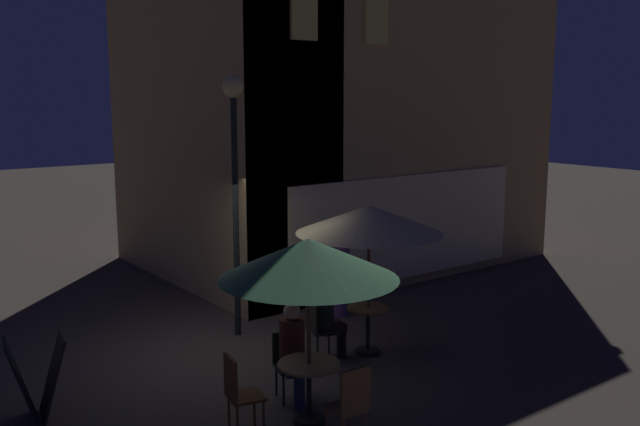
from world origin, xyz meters
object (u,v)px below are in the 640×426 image
(cafe_chair_0, at_px, (290,359))
(patron_seated_1, at_px, (327,313))
(menu_sandwich_board, at_px, (37,379))
(cafe_chair_2, at_px, (351,401))
(cafe_chair_1, at_px, (238,389))
(street_lamp_near_corner, at_px, (234,150))
(patio_umbrella_0, at_px, (309,260))
(cafe_table_1, at_px, (368,322))
(cafe_chair_3, at_px, (318,324))
(patron_seated_0, at_px, (293,347))
(patio_umbrella_1, at_px, (369,220))
(cafe_table_0, at_px, (309,379))
(patron_standing_2, at_px, (341,265))

(cafe_chair_0, height_order, patron_seated_1, patron_seated_1)
(menu_sandwich_board, relative_size, cafe_chair_2, 1.02)
(cafe_chair_2, bearing_deg, cafe_chair_1, 41.94)
(street_lamp_near_corner, xyz_separation_m, patio_umbrella_0, (-0.91, -3.22, -1.02))
(street_lamp_near_corner, distance_m, cafe_table_1, 3.38)
(street_lamp_near_corner, distance_m, cafe_chair_3, 3.03)
(menu_sandwich_board, height_order, patron_seated_0, patron_seated_0)
(patio_umbrella_0, distance_m, patio_umbrella_1, 2.44)
(street_lamp_near_corner, xyz_separation_m, patio_umbrella_1, (1.16, -1.92, -0.96))
(patio_umbrella_0, bearing_deg, cafe_table_0, 0.00)
(cafe_table_1, relative_size, patio_umbrella_1, 0.32)
(cafe_chair_3, xyz_separation_m, patron_seated_0, (-1.07, -0.90, 0.16))
(menu_sandwich_board, height_order, patio_umbrella_1, patio_umbrella_1)
(cafe_chair_3, bearing_deg, patron_standing_2, 56.32)
(patron_seated_0, bearing_deg, menu_sandwich_board, -99.88)
(cafe_table_1, bearing_deg, patio_umbrella_1, 0.00)
(patron_seated_1, bearing_deg, cafe_chair_1, -136.53)
(cafe_chair_2, bearing_deg, cafe_table_1, -41.65)
(cafe_chair_1, bearing_deg, patron_standing_2, 48.74)
(street_lamp_near_corner, height_order, cafe_chair_3, street_lamp_near_corner)
(patron_seated_1, relative_size, patron_standing_2, 0.70)
(cafe_chair_1, relative_size, patron_seated_1, 0.77)
(menu_sandwich_board, height_order, patron_standing_2, patron_standing_2)
(cafe_chair_0, height_order, cafe_chair_1, cafe_chair_1)
(patron_seated_0, relative_size, patron_seated_1, 1.00)
(patio_umbrella_1, bearing_deg, cafe_chair_2, -134.61)
(cafe_table_1, distance_m, cafe_chair_2, 3.00)
(patron_seated_1, distance_m, patron_standing_2, 2.10)
(patio_umbrella_0, distance_m, patron_seated_1, 2.40)
(cafe_table_0, relative_size, cafe_chair_3, 0.80)
(cafe_chair_2, xyz_separation_m, patron_seated_0, (0.24, 1.44, 0.14))
(cafe_chair_0, bearing_deg, cafe_chair_3, 144.50)
(cafe_chair_1, relative_size, cafe_chair_2, 1.00)
(cafe_table_1, height_order, patron_standing_2, patron_standing_2)
(cafe_chair_0, distance_m, patron_standing_2, 3.47)
(cafe_table_0, xyz_separation_m, patio_umbrella_0, (-0.00, 0.00, 1.46))
(menu_sandwich_board, relative_size, cafe_chair_3, 1.07)
(cafe_chair_3, bearing_deg, cafe_chair_0, -129.17)
(patio_umbrella_1, xyz_separation_m, cafe_chair_0, (-1.83, -0.56, -1.55))
(cafe_chair_0, bearing_deg, patron_standing_2, 147.97)
(patron_seated_0, xyz_separation_m, patron_standing_2, (2.67, 2.36, 0.20))
(cafe_table_0, bearing_deg, patron_standing_2, 45.98)
(patio_umbrella_0, distance_m, patron_standing_2, 4.26)
(street_lamp_near_corner, bearing_deg, cafe_chair_3, -78.51)
(menu_sandwich_board, bearing_deg, cafe_table_0, -27.81)
(patio_umbrella_1, relative_size, cafe_chair_0, 2.65)
(patio_umbrella_0, height_order, cafe_chair_3, patio_umbrella_0)
(street_lamp_near_corner, xyz_separation_m, patron_standing_2, (1.96, -0.26, -2.10))
(cafe_chair_3, bearing_deg, cafe_table_0, -115.91)
(menu_sandwich_board, bearing_deg, street_lamp_near_corner, 29.26)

